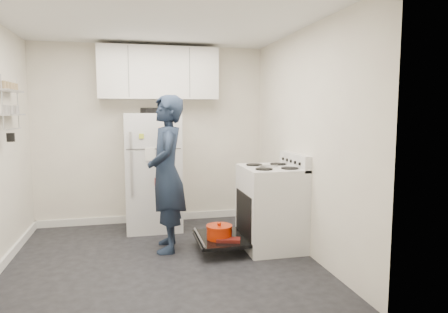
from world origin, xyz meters
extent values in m
cube|color=black|center=(0.00, 0.00, 0.00)|extent=(3.20, 3.20, 0.01)
cube|color=white|center=(0.00, 0.00, 2.50)|extent=(3.20, 3.20, 0.01)
cube|color=beige|center=(0.00, 1.60, 1.25)|extent=(3.20, 0.01, 2.50)
cube|color=beige|center=(0.00, -1.60, 1.25)|extent=(3.20, 0.01, 2.50)
cube|color=beige|center=(1.60, 0.00, 1.25)|extent=(0.01, 3.20, 2.50)
cube|color=white|center=(0.00, 1.59, 0.05)|extent=(3.20, 0.03, 0.10)
cube|color=silver|center=(1.28, 0.15, 0.46)|extent=(0.65, 0.76, 0.92)
cube|color=black|center=(1.21, 0.15, 0.40)|extent=(0.53, 0.60, 0.52)
cube|color=orange|center=(1.48, 0.15, 0.40)|extent=(0.02, 0.56, 0.46)
cylinder|color=black|center=(1.26, 0.15, 0.22)|extent=(0.34, 0.34, 0.02)
cube|color=silver|center=(1.56, 0.15, 1.01)|extent=(0.08, 0.76, 0.18)
cube|color=silver|center=(1.28, 0.15, 0.94)|extent=(0.65, 0.76, 0.03)
cube|color=#B2B2B7|center=(1.23, 0.10, 0.97)|extent=(0.22, 0.03, 0.01)
cube|color=black|center=(0.68, 0.15, 0.14)|extent=(0.55, 0.70, 0.03)
cylinder|color=#B2B2B7|center=(0.43, 0.15, 0.18)|extent=(0.02, 0.66, 0.02)
cylinder|color=#B42205|center=(0.65, 0.10, 0.23)|extent=(0.28, 0.28, 0.13)
cylinder|color=#B42205|center=(0.65, 0.10, 0.30)|extent=(0.29, 0.29, 0.02)
sphere|color=#B42205|center=(0.65, 0.10, 0.33)|extent=(0.04, 0.04, 0.04)
cube|color=maroon|center=(0.73, -0.02, 0.18)|extent=(0.29, 0.20, 0.04)
cube|color=maroon|center=(0.73, 0.36, 0.18)|extent=(0.29, 0.21, 0.04)
cube|color=silver|center=(-0.01, 1.25, 0.78)|extent=(0.72, 0.70, 1.56)
cube|color=#4C4C4C|center=(-0.01, 0.90, 1.12)|extent=(0.68, 0.01, 0.01)
cube|color=#B2B2B7|center=(-0.29, 0.88, 1.24)|extent=(0.03, 0.03, 0.20)
cube|color=#B2B2B7|center=(-0.29, 0.88, 0.82)|extent=(0.03, 0.03, 0.55)
cylinder|color=black|center=(-0.01, 1.25, 1.60)|extent=(0.30, 0.30, 0.07)
cube|color=orange|center=(0.09, 0.89, 1.35)|extent=(0.07, 0.01, 0.07)
cube|color=#C5D532|center=(-0.16, 0.89, 1.28)|extent=(0.06, 0.01, 0.06)
cube|color=green|center=(0.17, 0.89, 0.90)|extent=(0.09, 0.01, 0.12)
cube|color=#A2372E|center=(0.04, 0.89, 0.70)|extent=(0.10, 0.01, 0.10)
cube|color=white|center=(-0.06, 0.89, 1.05)|extent=(0.12, 0.01, 0.16)
cube|color=silver|center=(0.10, 1.43, 2.10)|extent=(1.60, 0.33, 0.70)
cube|color=#B2B2B7|center=(-1.52, 0.50, 1.80)|extent=(0.14, 0.60, 0.02)
cube|color=#B2B2B7|center=(-1.52, 0.50, 1.55)|extent=(0.14, 0.60, 0.02)
cylinder|color=black|center=(-1.49, 0.32, 1.32)|extent=(0.08, 0.08, 0.09)
imported|color=#192438|center=(0.09, 0.35, 0.88)|extent=(0.46, 0.67, 1.77)
camera|label=1|loc=(-0.28, -4.15, 1.59)|focal=32.00mm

